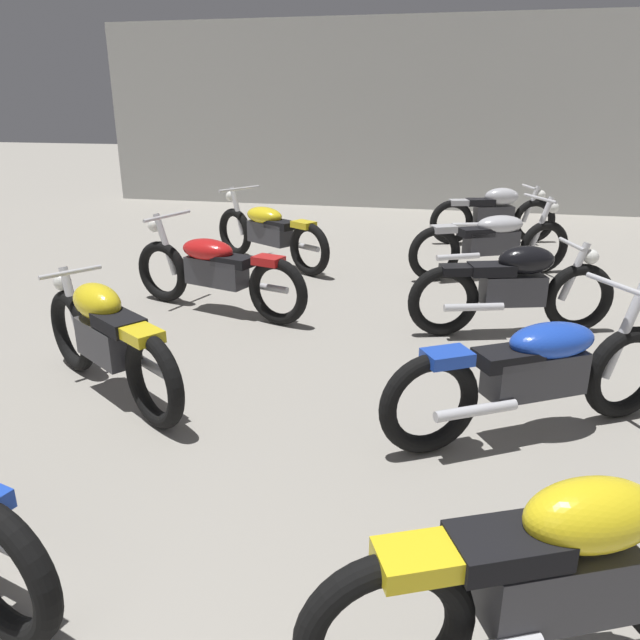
{
  "coord_description": "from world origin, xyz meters",
  "views": [
    {
      "loc": [
        0.94,
        1.07,
        2.1
      ],
      "look_at": [
        0.0,
        5.3,
        0.55
      ],
      "focal_mm": 34.58,
      "sensor_mm": 36.0,
      "label": 1
    }
  ],
  "objects_px": {
    "motorcycle_right_row_5": "(494,214)",
    "motorcycle_right_row_3": "(514,287)",
    "motorcycle_right_row_2": "(537,371)",
    "motorcycle_left_row_4": "(269,231)",
    "motorcycle_right_row_4": "(492,241)",
    "motorcycle_left_row_2": "(107,337)",
    "motorcycle_left_row_3": "(215,270)",
    "motorcycle_right_row_1": "(560,576)"
  },
  "relations": [
    {
      "from": "motorcycle_right_row_4",
      "to": "motorcycle_left_row_2",
      "type": "bearing_deg",
      "value": -125.73
    },
    {
      "from": "motorcycle_left_row_2",
      "to": "motorcycle_right_row_3",
      "type": "xyz_separation_m",
      "value": [
        3.01,
        1.99,
        0.0
      ]
    },
    {
      "from": "motorcycle_right_row_3",
      "to": "motorcycle_right_row_4",
      "type": "bearing_deg",
      "value": 93.27
    },
    {
      "from": "motorcycle_left_row_4",
      "to": "motorcycle_right_row_1",
      "type": "distance_m",
      "value": 6.47
    },
    {
      "from": "motorcycle_left_row_2",
      "to": "motorcycle_right_row_5",
      "type": "xyz_separation_m",
      "value": [
        2.99,
        6.0,
        0.0
      ]
    },
    {
      "from": "motorcycle_left_row_3",
      "to": "motorcycle_right_row_1",
      "type": "distance_m",
      "value": 4.74
    },
    {
      "from": "motorcycle_left_row_2",
      "to": "motorcycle_right_row_2",
      "type": "height_order",
      "value": "motorcycle_right_row_2"
    },
    {
      "from": "motorcycle_left_row_3",
      "to": "motorcycle_right_row_4",
      "type": "distance_m",
      "value": 3.49
    },
    {
      "from": "motorcycle_right_row_1",
      "to": "motorcycle_right_row_2",
      "type": "distance_m",
      "value": 1.9
    },
    {
      "from": "motorcycle_left_row_4",
      "to": "motorcycle_right_row_5",
      "type": "relative_size",
      "value": 0.99
    },
    {
      "from": "motorcycle_left_row_2",
      "to": "motorcycle_right_row_1",
      "type": "distance_m",
      "value": 3.42
    },
    {
      "from": "motorcycle_right_row_1",
      "to": "motorcycle_right_row_4",
      "type": "relative_size",
      "value": 0.92
    },
    {
      "from": "motorcycle_right_row_2",
      "to": "motorcycle_right_row_3",
      "type": "relative_size",
      "value": 1.0
    },
    {
      "from": "motorcycle_left_row_4",
      "to": "motorcycle_right_row_5",
      "type": "xyz_separation_m",
      "value": [
        2.97,
        2.02,
        0.01
      ]
    },
    {
      "from": "motorcycle_left_row_2",
      "to": "motorcycle_right_row_3",
      "type": "distance_m",
      "value": 3.6
    },
    {
      "from": "motorcycle_left_row_2",
      "to": "motorcycle_right_row_2",
      "type": "bearing_deg",
      "value": 1.59
    },
    {
      "from": "motorcycle_left_row_3",
      "to": "motorcycle_right_row_5",
      "type": "relative_size",
      "value": 1.1
    },
    {
      "from": "motorcycle_right_row_5",
      "to": "motorcycle_right_row_1",
      "type": "bearing_deg",
      "value": -90.64
    },
    {
      "from": "motorcycle_left_row_4",
      "to": "motorcycle_right_row_5",
      "type": "distance_m",
      "value": 3.59
    },
    {
      "from": "motorcycle_left_row_4",
      "to": "motorcycle_right_row_5",
      "type": "height_order",
      "value": "motorcycle_left_row_4"
    },
    {
      "from": "motorcycle_right_row_2",
      "to": "motorcycle_right_row_5",
      "type": "relative_size",
      "value": 1.01
    },
    {
      "from": "motorcycle_right_row_2",
      "to": "motorcycle_right_row_5",
      "type": "distance_m",
      "value": 5.92
    },
    {
      "from": "motorcycle_right_row_3",
      "to": "motorcycle_right_row_4",
      "type": "xyz_separation_m",
      "value": [
        -0.12,
        2.03,
        -0.01
      ]
    },
    {
      "from": "motorcycle_left_row_4",
      "to": "motorcycle_right_row_4",
      "type": "xyz_separation_m",
      "value": [
        2.87,
        0.04,
        0.0
      ]
    },
    {
      "from": "motorcycle_right_row_4",
      "to": "motorcycle_left_row_4",
      "type": "bearing_deg",
      "value": -179.2
    },
    {
      "from": "motorcycle_left_row_4",
      "to": "motorcycle_right_row_3",
      "type": "xyz_separation_m",
      "value": [
        2.99,
        -1.99,
        0.01
      ]
    },
    {
      "from": "motorcycle_left_row_3",
      "to": "motorcycle_left_row_4",
      "type": "distance_m",
      "value": 2.0
    },
    {
      "from": "motorcycle_right_row_5",
      "to": "motorcycle_right_row_2",
      "type": "bearing_deg",
      "value": -89.75
    },
    {
      "from": "motorcycle_right_row_5",
      "to": "motorcycle_right_row_3",
      "type": "bearing_deg",
      "value": -89.81
    },
    {
      "from": "motorcycle_right_row_2",
      "to": "motorcycle_right_row_4",
      "type": "relative_size",
      "value": 0.97
    },
    {
      "from": "motorcycle_right_row_1",
      "to": "motorcycle_right_row_3",
      "type": "relative_size",
      "value": 0.96
    },
    {
      "from": "motorcycle_right_row_3",
      "to": "motorcycle_right_row_4",
      "type": "height_order",
      "value": "motorcycle_right_row_4"
    },
    {
      "from": "motorcycle_right_row_3",
      "to": "motorcycle_right_row_5",
      "type": "distance_m",
      "value": 4.01
    },
    {
      "from": "motorcycle_right_row_1",
      "to": "motorcycle_right_row_5",
      "type": "height_order",
      "value": "same"
    },
    {
      "from": "motorcycle_right_row_1",
      "to": "motorcycle_right_row_4",
      "type": "bearing_deg",
      "value": 90.15
    },
    {
      "from": "motorcycle_left_row_3",
      "to": "motorcycle_right_row_5",
      "type": "height_order",
      "value": "motorcycle_left_row_3"
    },
    {
      "from": "motorcycle_left_row_4",
      "to": "motorcycle_right_row_1",
      "type": "xyz_separation_m",
      "value": [
        2.88,
        -5.79,
        0.01
      ]
    },
    {
      "from": "motorcycle_left_row_3",
      "to": "motorcycle_right_row_3",
      "type": "relative_size",
      "value": 1.1
    },
    {
      "from": "motorcycle_left_row_4",
      "to": "motorcycle_right_row_3",
      "type": "distance_m",
      "value": 3.59
    },
    {
      "from": "motorcycle_left_row_4",
      "to": "motorcycle_right_row_2",
      "type": "distance_m",
      "value": 4.92
    },
    {
      "from": "motorcycle_right_row_2",
      "to": "motorcycle_left_row_4",
      "type": "bearing_deg",
      "value": 127.59
    },
    {
      "from": "motorcycle_left_row_4",
      "to": "motorcycle_right_row_2",
      "type": "xyz_separation_m",
      "value": [
        3.0,
        -3.89,
        0.0
      ]
    }
  ]
}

